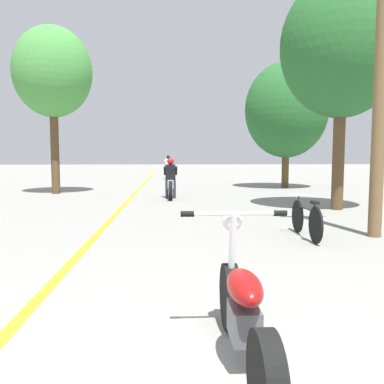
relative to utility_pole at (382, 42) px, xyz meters
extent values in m
cube|color=yellow|center=(-5.21, 7.49, -3.53)|extent=(0.14, 48.00, 0.01)
cylinder|color=brown|center=(0.00, 0.00, -0.09)|extent=(0.24, 0.24, 6.88)
cylinder|color=#513A23|center=(0.81, 3.68, -1.85)|extent=(0.32, 0.32, 3.37)
ellipsoid|color=#235B28|center=(0.81, 3.68, 0.88)|extent=(3.30, 2.97, 3.80)
cylinder|color=#513A23|center=(1.45, 11.06, -2.36)|extent=(0.32, 0.32, 2.35)
ellipsoid|color=#235B28|center=(1.45, 11.06, 0.00)|extent=(3.75, 3.37, 4.31)
cylinder|color=#513A23|center=(-8.27, 8.75, -1.67)|extent=(0.32, 0.32, 3.72)
ellipsoid|color=#42893D|center=(-8.27, 8.75, 1.13)|extent=(2.98, 2.68, 3.43)
cylinder|color=black|center=(-3.28, -3.82, -3.25)|extent=(0.12, 0.57, 0.57)
cylinder|color=black|center=(-3.28, -5.19, -3.25)|extent=(0.12, 0.57, 0.57)
ellipsoid|color=maroon|center=(-3.28, -4.51, -2.94)|extent=(0.24, 0.61, 0.21)
cube|color=#4C4C51|center=(-3.28, -4.51, -3.20)|extent=(0.20, 0.36, 0.24)
cylinder|color=silver|center=(-3.28, -3.91, -2.87)|extent=(0.06, 0.23, 0.77)
cylinder|color=silver|center=(-3.28, -4.00, -2.49)|extent=(0.77, 0.04, 0.04)
cylinder|color=black|center=(-3.66, -4.00, -2.49)|extent=(0.11, 0.05, 0.05)
cylinder|color=black|center=(-2.89, -4.00, -2.49)|extent=(0.11, 0.05, 0.05)
sphere|color=silver|center=(-3.28, -3.91, -2.57)|extent=(0.17, 0.17, 0.17)
cylinder|color=black|center=(-3.80, 7.53, -3.21)|extent=(0.12, 0.65, 0.65)
cylinder|color=black|center=(-3.80, 6.16, -3.21)|extent=(0.12, 0.65, 0.65)
cube|color=silver|center=(-3.80, 6.85, -3.03)|extent=(0.20, 0.88, 0.28)
cylinder|color=silver|center=(-3.80, 7.43, -2.53)|extent=(0.50, 0.03, 0.03)
cylinder|color=#282D3D|center=(-3.93, 6.80, -3.21)|extent=(0.11, 0.11, 0.64)
cylinder|color=#282D3D|center=(-3.67, 6.80, -3.21)|extent=(0.11, 0.11, 0.64)
cube|color=black|center=(-3.80, 6.83, -2.63)|extent=(0.34, 0.27, 0.54)
cylinder|color=black|center=(-4.00, 6.99, -2.57)|extent=(0.08, 0.43, 0.34)
cylinder|color=black|center=(-3.60, 6.99, -2.57)|extent=(0.08, 0.43, 0.34)
sphere|color=#B21919|center=(-3.80, 6.87, -2.25)|extent=(0.24, 0.24, 0.24)
cylinder|color=black|center=(-3.94, 18.67, -3.20)|extent=(0.12, 0.66, 0.66)
cylinder|color=black|center=(-3.94, 17.30, -3.20)|extent=(0.12, 0.66, 0.66)
cube|color=silver|center=(-3.94, 17.99, -3.02)|extent=(0.20, 0.88, 0.28)
cylinder|color=silver|center=(-3.94, 18.57, -2.52)|extent=(0.50, 0.03, 0.03)
cylinder|color=slate|center=(-4.07, 17.94, -3.21)|extent=(0.11, 0.11, 0.65)
cylinder|color=slate|center=(-3.81, 17.94, -3.21)|extent=(0.11, 0.11, 0.65)
cube|color=silver|center=(-3.94, 17.97, -2.58)|extent=(0.34, 0.28, 0.62)
cylinder|color=silver|center=(-4.14, 18.13, -2.52)|extent=(0.08, 0.49, 0.37)
cylinder|color=silver|center=(-3.74, 18.13, -2.52)|extent=(0.08, 0.49, 0.37)
sphere|color=black|center=(-3.94, 18.01, -2.17)|extent=(0.23, 0.23, 0.23)
cylinder|color=black|center=(-1.31, 0.48, -3.21)|extent=(0.04, 0.64, 0.64)
cylinder|color=black|center=(-1.31, -0.53, -3.21)|extent=(0.04, 0.64, 0.64)
cylinder|color=black|center=(-1.31, -0.02, -2.99)|extent=(0.04, 0.80, 0.04)
cylinder|color=black|center=(-1.31, -0.45, -3.02)|extent=(0.03, 0.03, 0.38)
cube|color=black|center=(-1.31, -0.45, -2.83)|extent=(0.10, 0.20, 0.05)
cylinder|color=black|center=(-1.31, 0.43, -3.01)|extent=(0.03, 0.03, 0.41)
cylinder|color=silver|center=(-1.31, 0.43, -2.80)|extent=(0.44, 0.03, 0.03)
camera|label=1|loc=(-3.80, -7.29, -2.00)|focal=38.00mm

